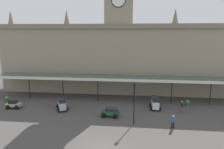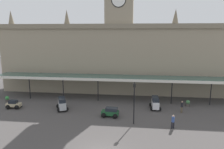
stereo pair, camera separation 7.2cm
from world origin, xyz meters
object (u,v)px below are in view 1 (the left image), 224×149
car_green_estate (110,113)px  planter_near_kerb (188,103)px  car_silver_van (62,104)px  planter_forecourt_centre (7,99)px  car_white_van (155,103)px  car_beige_sedan (14,105)px  victorian_lamppost (134,99)px  pedestrian_crossing_forecourt (173,121)px  pedestrian_beside_cars (182,106)px

car_green_estate → planter_near_kerb: car_green_estate is taller
car_silver_van → planter_forecourt_centre: size_ratio=2.69×
car_white_van → car_silver_van: same height
car_white_van → car_silver_van: bearing=-172.0°
car_beige_sedan → victorian_lamppost: 18.16m
pedestrian_crossing_forecourt → pedestrian_beside_cars: bearing=68.6°
car_beige_sedan → car_silver_van: size_ratio=0.81×
car_silver_van → planter_forecourt_centre: bearing=166.7°
victorian_lamppost → planter_forecourt_centre: 21.29m
car_white_van → planter_forecourt_centre: size_ratio=2.52×
car_silver_van → planter_forecourt_centre: 10.18m
car_silver_van → car_green_estate: bearing=-13.9°
pedestrian_beside_cars → victorian_lamppost: bearing=-145.5°
car_beige_sedan → planter_forecourt_centre: (-2.61, 2.54, -0.01)m
car_silver_van → pedestrian_beside_cars: (16.90, 0.79, 0.10)m
car_silver_van → planter_near_kerb: car_silver_van is taller
car_green_estate → car_beige_sedan: car_green_estate is taller
pedestrian_beside_cars → planter_forecourt_centre: 26.84m
car_beige_sedan → planter_forecourt_centre: size_ratio=2.18×
car_beige_sedan → pedestrian_crossing_forecourt: (22.13, -4.27, 0.41)m
car_green_estate → car_white_van: bearing=30.9°
pedestrian_crossing_forecourt → planter_forecourt_centre: 25.66m
car_silver_van → pedestrian_beside_cars: car_silver_van is taller
victorian_lamppost → planter_near_kerb: victorian_lamppost is taller
car_beige_sedan → pedestrian_beside_cars: bearing=2.4°
car_green_estate → car_beige_sedan: 14.60m
car_green_estate → car_beige_sedan: size_ratio=1.11×
victorian_lamppost → pedestrian_crossing_forecourt: bearing=-9.3°
car_green_estate → pedestrian_beside_cars: size_ratio=1.39×
car_green_estate → car_silver_van: (-7.23, 1.80, 0.24)m
car_beige_sedan → car_silver_van: car_silver_van is taller
car_beige_sedan → car_white_van: bearing=5.7°
car_silver_van → victorian_lamppost: victorian_lamppost is taller
pedestrian_beside_cars → victorian_lamppost: size_ratio=0.32×
car_silver_van → pedestrian_beside_cars: size_ratio=1.55×
car_green_estate → pedestrian_crossing_forecourt: bearing=-19.4°
pedestrian_beside_cars → planter_forecourt_centre: pedestrian_beside_cars is taller
planter_forecourt_centre → car_white_van: bearing=-1.2°
car_green_estate → planter_near_kerb: (11.12, 5.34, -0.07)m
planter_forecourt_centre → pedestrian_beside_cars: bearing=-3.3°
pedestrian_crossing_forecourt → victorian_lamppost: 5.13m
car_white_van → car_silver_van: size_ratio=0.94×
pedestrian_crossing_forecourt → car_white_van: bearing=103.2°
pedestrian_beside_cars → planter_near_kerb: bearing=62.2°
car_white_van → pedestrian_beside_cars: size_ratio=1.45×
car_white_van → victorian_lamppost: (-3.03, -5.60, 2.41)m
pedestrian_beside_cars → car_green_estate: bearing=-165.0°
planter_near_kerb → car_beige_sedan: bearing=-171.7°
car_green_estate → victorian_lamppost: size_ratio=0.45×
planter_near_kerb → car_silver_van: bearing=-169.1°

